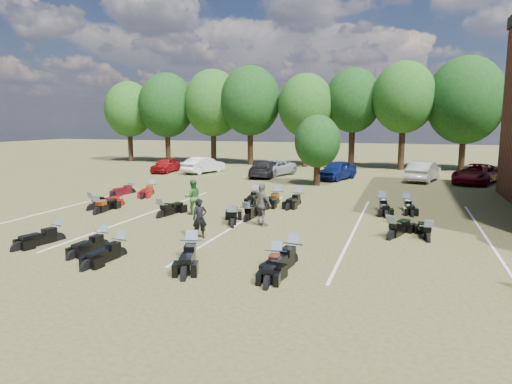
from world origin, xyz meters
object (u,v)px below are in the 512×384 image
at_px(person_black, 200,219).
at_px(motorcycle_7, 93,210).
at_px(car_4, 337,170).
at_px(motorcycle_3, 292,263).
at_px(person_green, 193,197).
at_px(motorcycle_14, 132,193).
at_px(person_grey, 262,205).
at_px(motorcycle_0, 58,241).
at_px(car_0, 166,165).

bearing_deg(person_black, motorcycle_7, 121.17).
relative_size(car_4, motorcycle_3, 1.82).
relative_size(person_green, motorcycle_3, 0.72).
height_order(person_green, motorcycle_14, person_green).
xyz_separation_m(car_4, person_grey, (-0.73, -16.91, 0.19)).
distance_m(person_black, motorcycle_0, 5.43).
bearing_deg(motorcycle_3, car_0, 135.77).
xyz_separation_m(person_grey, motorcycle_14, (-10.54, 6.14, -0.93)).
height_order(motorcycle_7, motorcycle_14, motorcycle_7).
bearing_deg(person_grey, motorcycle_14, -1.46).
xyz_separation_m(motorcycle_0, motorcycle_7, (-2.67, 5.48, 0.00)).
relative_size(person_grey, motorcycle_7, 0.79).
distance_m(person_grey, motorcycle_3, 5.37).
bearing_deg(person_black, person_grey, 23.95).
bearing_deg(motorcycle_0, car_4, 84.42).
height_order(person_green, motorcycle_3, person_green).
relative_size(car_4, person_green, 2.54).
xyz_separation_m(person_green, motorcycle_7, (-5.37, -0.58, -0.85)).
distance_m(car_0, motorcycle_7, 17.23).
distance_m(person_green, motorcycle_14, 8.22).
distance_m(car_0, car_4, 15.08).
height_order(car_4, person_green, person_green).
relative_size(person_black, motorcycle_7, 0.66).
bearing_deg(motorcycle_3, car_4, 102.85).
distance_m(person_green, person_grey, 4.15).
xyz_separation_m(person_black, person_green, (-2.27, 4.03, 0.08)).
distance_m(car_0, person_black, 23.61).
distance_m(car_4, person_grey, 16.93).
bearing_deg(motorcycle_7, car_0, -56.23).
bearing_deg(motorcycle_14, motorcycle_0, -58.83).
bearing_deg(motorcycle_14, motorcycle_7, -65.68).
relative_size(car_0, person_grey, 2.05).
distance_m(person_black, motorcycle_3, 4.65).
xyz_separation_m(car_4, motorcycle_14, (-11.27, -10.77, -0.73)).
bearing_deg(car_4, motorcycle_0, -90.37).
bearing_deg(person_green, car_0, -88.97).
bearing_deg(motorcycle_14, person_black, -33.50).
bearing_deg(motorcycle_3, person_black, 162.80).
height_order(person_black, person_grey, person_grey).
bearing_deg(person_green, motorcycle_14, -68.30).
xyz_separation_m(car_0, motorcycle_7, (5.04, -16.46, -0.65)).
distance_m(person_grey, motorcycle_14, 12.24).
relative_size(person_black, person_green, 0.91).
distance_m(car_4, motorcycle_14, 15.61).
bearing_deg(person_grey, car_4, -63.70).
bearing_deg(car_0, car_4, -5.62).
height_order(car_0, person_green, person_green).
bearing_deg(car_0, motorcycle_14, -75.54).
xyz_separation_m(person_grey, motorcycle_7, (-9.30, 0.74, -0.93)).
relative_size(car_4, motorcycle_7, 1.85).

